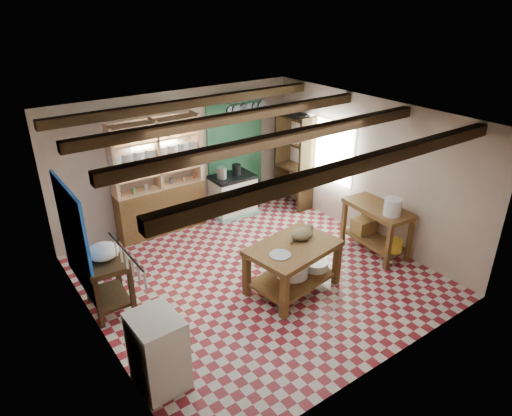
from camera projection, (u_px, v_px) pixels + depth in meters
floor at (256, 276)px, 7.46m from camera, size 5.00×5.00×0.02m
ceiling at (256, 119)px, 6.34m from camera, size 5.00×5.00×0.02m
wall_back at (180, 159)px, 8.74m from camera, size 5.00×0.04×2.60m
wall_front at (386, 280)px, 5.07m from camera, size 5.00×0.04×2.60m
wall_left at (90, 253)px, 5.59m from camera, size 0.04×5.00×2.60m
wall_right at (368, 170)px, 8.22m from camera, size 0.04×5.00×2.60m
ceiling_beams at (256, 127)px, 6.39m from camera, size 5.00×3.80×0.15m
blue_wall_patch at (74, 238)px, 6.35m from camera, size 0.04×1.40×1.60m
green_wall_patch at (235, 150)px, 9.39m from camera, size 1.30×0.04×2.30m
window_back at (154, 144)px, 8.29m from camera, size 0.90×0.02×0.80m
window_right at (329, 150)px, 8.90m from camera, size 0.02×1.30×1.20m
utensil_rail at (126, 261)px, 4.53m from camera, size 0.06×0.90×0.28m
pot_rack at (246, 109)px, 8.69m from camera, size 0.86×0.12×0.36m
shelving_unit at (158, 178)px, 8.39m from camera, size 1.70×0.34×2.20m
tall_rack at (294, 161)px, 9.55m from camera, size 0.40×0.86×2.00m
work_table at (293, 267)px, 6.98m from camera, size 1.48×1.10×0.77m
stove at (233, 195)px, 9.36m from camera, size 0.87×0.60×0.85m
prep_table at (108, 283)px, 6.53m from camera, size 0.63×0.87×0.84m
white_cabinet at (158, 351)px, 5.23m from camera, size 0.54×0.65×0.94m
right_counter at (376, 229)px, 8.00m from camera, size 0.71×1.27×0.87m
cat at (302, 234)px, 6.96m from camera, size 0.45×0.39×0.17m
steel_tray at (280, 255)px, 6.55m from camera, size 0.36×0.36×0.02m
basin_large at (292, 270)px, 7.08m from camera, size 0.57×0.57×0.17m
basin_small at (316, 265)px, 7.24m from camera, size 0.44×0.44×0.13m
kettle_left at (222, 173)px, 9.00m from camera, size 0.20×0.20×0.23m
kettle_right at (237, 170)px, 9.19m from camera, size 0.18×0.18×0.22m
enamel_bowl at (103, 251)px, 6.30m from camera, size 0.47×0.47×0.22m
white_bucket at (393, 207)px, 7.45m from camera, size 0.31×0.31×0.29m
wicker_basket at (363, 226)px, 8.26m from camera, size 0.40×0.33×0.27m
yellow_tub at (394, 245)px, 7.69m from camera, size 0.30×0.30×0.20m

